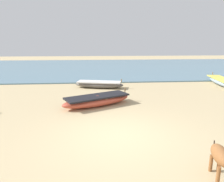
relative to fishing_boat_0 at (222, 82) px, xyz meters
The scene contains 6 objects.
ground 10.86m from the fishing_boat_0, 137.39° to the right, with size 80.00×80.00×0.00m, color tan.
sea_water 13.90m from the fishing_boat_0, 125.10° to the left, with size 60.00×20.00×0.08m, color slate.
fishing_boat_0 is the anchor object (origin of this frame).
fishing_boat_1 9.50m from the fishing_boat_0, 154.73° to the right, with size 3.43×2.35×0.68m.
fishing_boat_2 8.42m from the fishing_boat_0, behind, with size 3.24×1.57×0.63m.
calf_far_brown 11.37m from the fishing_boat_0, 122.42° to the right, with size 0.48×1.08×0.71m.
Camera 1 is at (-0.70, -5.96, 2.84)m, focal length 33.40 mm.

